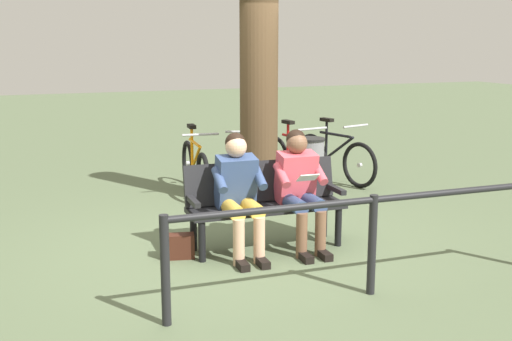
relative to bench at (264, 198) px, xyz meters
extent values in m
plane|color=#566647|center=(0.23, -0.08, -0.51)|extent=(40.00, 40.00, 0.00)
cube|color=black|center=(0.00, 0.08, -0.08)|extent=(1.61, 0.50, 0.05)
cube|color=black|center=(0.00, -0.11, 0.15)|extent=(1.60, 0.19, 0.42)
cube|color=black|center=(-0.76, 0.11, 0.05)|extent=(0.07, 0.40, 0.05)
cube|color=black|center=(0.76, 0.05, 0.05)|extent=(0.07, 0.40, 0.05)
cylinder|color=black|center=(-0.71, 0.28, -0.31)|extent=(0.07, 0.07, 0.40)
cylinder|color=black|center=(0.73, 0.23, -0.31)|extent=(0.07, 0.07, 0.40)
cylinder|color=black|center=(-0.72, -0.06, -0.31)|extent=(0.07, 0.07, 0.40)
cylinder|color=black|center=(0.72, -0.11, -0.31)|extent=(0.07, 0.07, 0.40)
cube|color=#D84C59|center=(-0.32, 0.07, 0.20)|extent=(0.39, 0.32, 0.55)
sphere|color=brown|center=(-0.32, 0.09, 0.56)|extent=(0.21, 0.21, 0.21)
sphere|color=black|center=(-0.32, 0.06, 0.59)|extent=(0.20, 0.20, 0.20)
cylinder|color=#334772|center=(-0.41, 0.28, -0.02)|extent=(0.16, 0.40, 0.15)
cylinder|color=brown|center=(-0.40, 0.48, -0.28)|extent=(0.11, 0.11, 0.45)
cube|color=black|center=(-0.40, 0.58, -0.47)|extent=(0.10, 0.22, 0.07)
cylinder|color=#D84C59|center=(-0.51, 0.20, 0.27)|extent=(0.10, 0.31, 0.23)
cylinder|color=#334772|center=(-0.21, 0.27, -0.02)|extent=(0.16, 0.40, 0.15)
cylinder|color=brown|center=(-0.20, 0.47, -0.28)|extent=(0.11, 0.11, 0.45)
cube|color=black|center=(-0.20, 0.57, -0.47)|extent=(0.10, 0.22, 0.07)
cylinder|color=#D84C59|center=(-0.11, 0.18, 0.27)|extent=(0.10, 0.31, 0.23)
cube|color=silver|center=(-0.31, 0.37, 0.26)|extent=(0.20, 0.13, 0.09)
cube|color=#334772|center=(0.32, 0.05, 0.20)|extent=(0.39, 0.32, 0.55)
sphere|color=#D8A884|center=(0.32, 0.07, 0.56)|extent=(0.21, 0.21, 0.21)
sphere|color=black|center=(0.32, 0.04, 0.59)|extent=(0.20, 0.20, 0.20)
cylinder|color=gold|center=(0.23, 0.25, -0.02)|extent=(0.16, 0.40, 0.15)
cylinder|color=#D8A884|center=(0.24, 0.45, -0.28)|extent=(0.11, 0.11, 0.45)
cube|color=black|center=(0.24, 0.55, -0.47)|extent=(0.10, 0.22, 0.07)
cylinder|color=#334772|center=(0.13, 0.18, 0.27)|extent=(0.10, 0.31, 0.23)
cylinder|color=gold|center=(0.43, 0.25, -0.02)|extent=(0.16, 0.40, 0.15)
cylinder|color=#D8A884|center=(0.44, 0.45, -0.28)|extent=(0.11, 0.11, 0.45)
cube|color=black|center=(0.44, 0.55, -0.47)|extent=(0.10, 0.22, 0.07)
cylinder|color=#334772|center=(0.53, 0.16, 0.27)|extent=(0.10, 0.31, 0.23)
cube|color=#3F1E14|center=(0.91, 0.05, -0.39)|extent=(0.32, 0.20, 0.24)
cylinder|color=#4C3823|center=(-0.50, -1.42, 1.13)|extent=(0.47, 0.47, 3.27)
cylinder|color=slate|center=(-1.17, -1.32, -0.09)|extent=(0.35, 0.35, 0.84)
cylinder|color=black|center=(-1.17, -1.32, 0.34)|extent=(0.37, 0.37, 0.03)
torus|color=black|center=(-2.24, -1.91, -0.18)|extent=(0.24, 0.65, 0.66)
cylinder|color=silver|center=(-2.24, -1.91, -0.18)|extent=(0.06, 0.07, 0.06)
torus|color=black|center=(-1.96, -2.89, -0.18)|extent=(0.24, 0.65, 0.66)
cylinder|color=silver|center=(-1.96, -2.89, -0.18)|extent=(0.06, 0.07, 0.06)
cylinder|color=black|center=(-2.10, -2.40, 0.20)|extent=(0.21, 0.62, 0.04)
cylinder|color=black|center=(-2.12, -2.33, 0.00)|extent=(0.20, 0.58, 0.43)
cylinder|color=black|center=(-2.05, -2.58, 0.12)|extent=(0.04, 0.04, 0.55)
cube|color=black|center=(-2.05, -2.58, 0.40)|extent=(0.15, 0.24, 0.05)
cylinder|color=#B2B2B7|center=(-2.21, -2.01, 0.37)|extent=(0.47, 0.16, 0.03)
torus|color=black|center=(-1.52, -1.87, -0.18)|extent=(0.17, 0.66, 0.66)
cylinder|color=silver|center=(-1.52, -1.87, -0.18)|extent=(0.06, 0.07, 0.06)
torus|color=black|center=(-1.35, -2.87, -0.18)|extent=(0.17, 0.66, 0.66)
cylinder|color=silver|center=(-1.35, -2.87, -0.18)|extent=(0.06, 0.07, 0.06)
cylinder|color=#B71414|center=(-1.44, -2.37, 0.20)|extent=(0.15, 0.63, 0.04)
cylinder|color=#B71414|center=(-1.45, -2.29, 0.00)|extent=(0.14, 0.59, 0.43)
cylinder|color=#B71414|center=(-1.41, -2.55, 0.12)|extent=(0.04, 0.04, 0.55)
cube|color=black|center=(-1.41, -2.55, 0.40)|extent=(0.13, 0.23, 0.05)
cylinder|color=#B2B2B7|center=(-1.51, -1.97, 0.37)|extent=(0.48, 0.11, 0.03)
torus|color=black|center=(-0.49, -1.96, -0.18)|extent=(0.31, 0.63, 0.66)
cylinder|color=silver|center=(-0.49, -1.96, -0.18)|extent=(0.07, 0.07, 0.06)
torus|color=black|center=(-0.88, -2.90, -0.18)|extent=(0.31, 0.63, 0.66)
cylinder|color=silver|center=(-0.88, -2.90, -0.18)|extent=(0.07, 0.07, 0.06)
cylinder|color=#B71414|center=(-0.69, -2.43, 0.20)|extent=(0.28, 0.60, 0.04)
cylinder|color=#B71414|center=(-0.66, -2.36, 0.00)|extent=(0.27, 0.57, 0.43)
cylinder|color=#B71414|center=(-0.76, -2.60, 0.12)|extent=(0.04, 0.04, 0.55)
cube|color=black|center=(-0.76, -2.60, 0.40)|extent=(0.17, 0.24, 0.05)
cylinder|color=#B2B2B7|center=(-0.53, -2.05, 0.37)|extent=(0.46, 0.21, 0.03)
torus|color=black|center=(0.08, -1.92, -0.18)|extent=(0.11, 0.66, 0.66)
cylinder|color=silver|center=(0.08, -1.92, -0.18)|extent=(0.05, 0.06, 0.06)
torus|color=black|center=(0.00, -2.94, -0.18)|extent=(0.11, 0.66, 0.66)
cylinder|color=silver|center=(0.00, -2.94, -0.18)|extent=(0.05, 0.06, 0.06)
cylinder|color=orange|center=(0.04, -2.43, 0.20)|extent=(0.09, 0.63, 0.04)
cylinder|color=orange|center=(0.05, -2.35, 0.00)|extent=(0.08, 0.60, 0.43)
cylinder|color=orange|center=(0.03, -2.61, 0.12)|extent=(0.04, 0.04, 0.55)
cube|color=black|center=(0.03, -2.61, 0.40)|extent=(0.11, 0.23, 0.05)
cylinder|color=#B2B2B7|center=(0.07, -2.02, 0.37)|extent=(0.48, 0.07, 0.03)
cylinder|color=black|center=(-0.36, 1.48, -0.08)|extent=(0.07, 0.07, 0.85)
cylinder|color=black|center=(1.36, 1.44, -0.08)|extent=(0.07, 0.07, 0.85)
cylinder|color=black|center=(-0.36, 1.48, 0.30)|extent=(3.46, 0.13, 0.06)
camera|label=1|loc=(2.33, 5.76, 1.58)|focal=44.31mm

